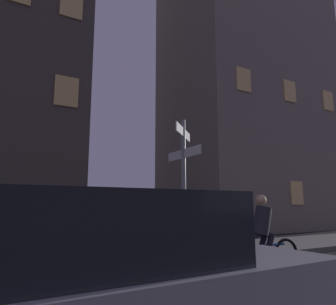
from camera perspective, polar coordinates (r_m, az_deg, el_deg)
The scene contains 4 objects.
sidewalk_kerb at distance 8.94m, azimuth 3.68°, elevation -18.22°, with size 40.00×2.61×0.14m, color gray.
signpost at distance 8.27m, azimuth 2.91°, elevation -3.60°, with size 1.11×1.64×3.57m.
cyclist at distance 6.64m, azimuth 17.47°, elevation -14.93°, with size 1.82×0.33×1.61m.
building_right_block at distance 21.25m, azimuth 14.29°, elevation 13.89°, with size 9.95×6.53×19.55m.
Camera 1 is at (-4.71, -0.39, 1.41)m, focal length 32.89 mm.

